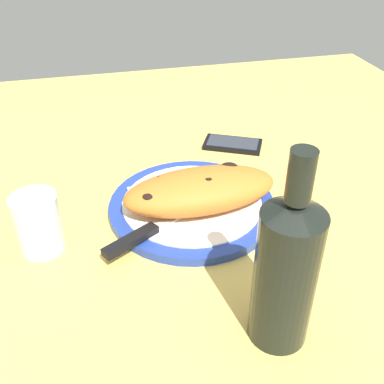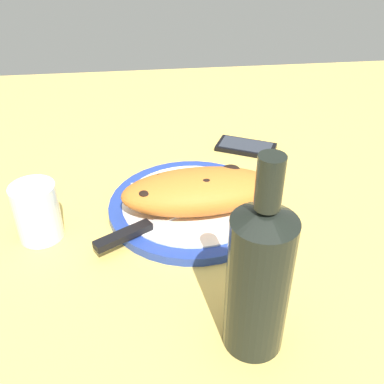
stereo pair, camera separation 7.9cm
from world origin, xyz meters
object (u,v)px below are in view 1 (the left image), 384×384
at_px(wine_bottle, 286,270).
at_px(fork, 162,186).
at_px(smartphone, 233,144).
at_px(calzone, 200,190).
at_px(plate, 192,206).
at_px(knife, 145,233).
at_px(water_glass, 39,226).

bearing_deg(wine_bottle, fork, -75.92).
height_order(fork, smartphone, fork).
bearing_deg(calzone, plate, -58.30).
relative_size(fork, wine_bottle, 0.60).
bearing_deg(knife, smartphone, -130.07).
distance_m(calzone, fork, 0.10).
height_order(smartphone, wine_bottle, wine_bottle).
bearing_deg(plate, smartphone, -124.45).
xyz_separation_m(fork, water_glass, (0.21, 0.10, 0.02)).
relative_size(plate, calzone, 1.09).
bearing_deg(smartphone, fork, 39.38).
xyz_separation_m(water_glass, wine_bottle, (-0.30, 0.24, 0.07)).
xyz_separation_m(smartphone, wine_bottle, (0.10, 0.49, 0.10)).
bearing_deg(knife, fork, -111.74).
relative_size(calzone, knife, 1.33).
bearing_deg(wine_bottle, smartphone, -101.50).
xyz_separation_m(fork, knife, (0.05, 0.13, 0.00)).
xyz_separation_m(plate, wine_bottle, (-0.04, 0.28, 0.10)).
xyz_separation_m(smartphone, water_glass, (0.40, 0.25, 0.04)).
height_order(fork, water_glass, water_glass).
bearing_deg(plate, wine_bottle, 98.65).
bearing_deg(water_glass, knife, 168.58).
bearing_deg(smartphone, knife, 49.93).
relative_size(plate, wine_bottle, 1.10).
relative_size(calzone, wine_bottle, 1.00).
relative_size(fork, water_glass, 1.66).
height_order(fork, wine_bottle, wine_bottle).
distance_m(plate, smartphone, 0.25).
bearing_deg(plate, fork, -53.31).
bearing_deg(calzone, wine_bottle, 96.99).
xyz_separation_m(plate, calzone, (-0.01, 0.02, 0.04)).
height_order(plate, smartphone, plate).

